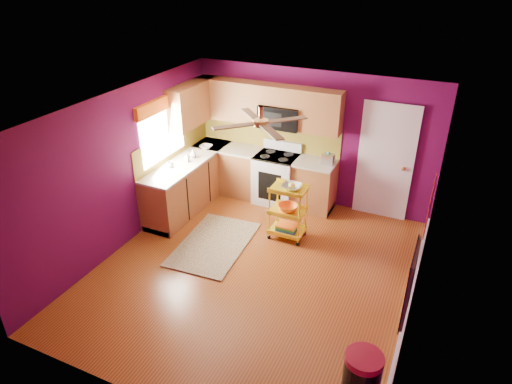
% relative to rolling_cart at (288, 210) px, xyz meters
% --- Properties ---
extents(ground, '(5.00, 5.00, 0.00)m').
position_rel_rolling_cart_xyz_m(ground, '(-0.11, -1.08, -0.53)').
color(ground, maroon).
rests_on(ground, ground).
extents(room_envelope, '(4.54, 5.04, 2.52)m').
position_rel_rolling_cart_xyz_m(room_envelope, '(-0.08, -1.08, 1.10)').
color(room_envelope, '#55093E').
rests_on(room_envelope, ground).
extents(lower_cabinets, '(2.81, 2.31, 0.94)m').
position_rel_rolling_cart_xyz_m(lower_cabinets, '(-1.46, 0.74, -0.10)').
color(lower_cabinets, brown).
rests_on(lower_cabinets, ground).
extents(electric_range, '(0.76, 0.66, 1.13)m').
position_rel_rolling_cart_xyz_m(electric_range, '(-0.66, 1.10, -0.05)').
color(electric_range, white).
rests_on(electric_range, ground).
extents(upper_cabinetry, '(2.80, 2.30, 1.26)m').
position_rel_rolling_cart_xyz_m(upper_cabinetry, '(-1.35, 1.10, 1.27)').
color(upper_cabinetry, brown).
rests_on(upper_cabinetry, ground).
extents(left_window, '(0.08, 1.35, 1.08)m').
position_rel_rolling_cart_xyz_m(left_window, '(-2.33, -0.03, 1.21)').
color(left_window, white).
rests_on(left_window, ground).
extents(panel_door, '(0.95, 0.11, 2.15)m').
position_rel_rolling_cart_xyz_m(panel_door, '(1.24, 1.39, 0.49)').
color(panel_door, white).
rests_on(panel_door, ground).
extents(right_wall_art, '(0.04, 2.74, 1.04)m').
position_rel_rolling_cart_xyz_m(right_wall_art, '(2.12, -1.41, 0.91)').
color(right_wall_art, black).
rests_on(right_wall_art, ground).
extents(ceiling_fan, '(1.01, 1.01, 0.26)m').
position_rel_rolling_cart_xyz_m(ceiling_fan, '(-0.11, -0.88, 1.76)').
color(ceiling_fan, '#BF8C3F').
rests_on(ceiling_fan, ground).
extents(shag_rug, '(1.13, 1.74, 0.02)m').
position_rel_rolling_cart_xyz_m(shag_rug, '(-1.01, -0.71, -0.52)').
color(shag_rug, '#322010').
rests_on(shag_rug, ground).
extents(rolling_cart, '(0.57, 0.42, 1.03)m').
position_rel_rolling_cart_xyz_m(rolling_cart, '(0.00, 0.00, 0.00)').
color(rolling_cart, yellow).
rests_on(rolling_cart, ground).
extents(trash_can, '(0.49, 0.49, 0.74)m').
position_rel_rolling_cart_xyz_m(trash_can, '(1.85, -2.72, -0.16)').
color(trash_can, black).
rests_on(trash_can, ground).
extents(teal_kettle, '(0.18, 0.18, 0.21)m').
position_rel_rolling_cart_xyz_m(teal_kettle, '(0.29, 1.17, 0.49)').
color(teal_kettle, teal).
rests_on(teal_kettle, lower_cabinets).
extents(toaster, '(0.22, 0.15, 0.18)m').
position_rel_rolling_cart_xyz_m(toaster, '(0.29, 1.13, 0.50)').
color(toaster, beige).
rests_on(toaster, lower_cabinets).
extents(soap_bottle_a, '(0.08, 0.08, 0.17)m').
position_rel_rolling_cart_xyz_m(soap_bottle_a, '(-2.01, 0.18, 0.49)').
color(soap_bottle_a, '#EA3F72').
rests_on(soap_bottle_a, lower_cabinets).
extents(soap_bottle_b, '(0.13, 0.13, 0.16)m').
position_rel_rolling_cart_xyz_m(soap_bottle_b, '(-2.01, 0.38, 0.49)').
color(soap_bottle_b, white).
rests_on(soap_bottle_b, lower_cabinets).
extents(counter_dish, '(0.23, 0.23, 0.06)m').
position_rel_rolling_cart_xyz_m(counter_dish, '(-2.03, 0.88, 0.44)').
color(counter_dish, white).
rests_on(counter_dish, lower_cabinets).
extents(counter_cup, '(0.12, 0.12, 0.10)m').
position_rel_rolling_cart_xyz_m(counter_cup, '(-2.16, -0.14, 0.46)').
color(counter_cup, white).
rests_on(counter_cup, lower_cabinets).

